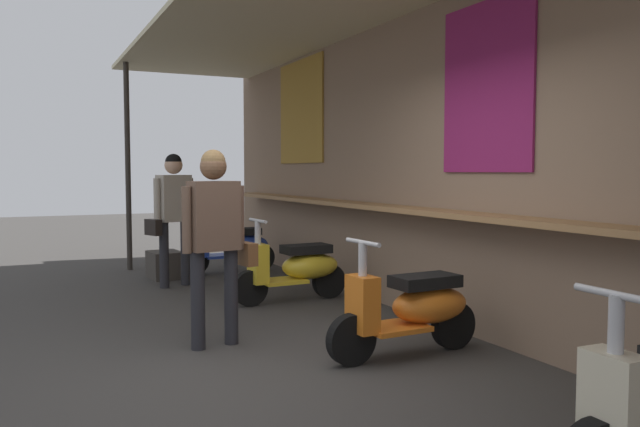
{
  "coord_description": "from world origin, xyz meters",
  "views": [
    {
      "loc": [
        4.24,
        -1.77,
        1.49
      ],
      "look_at": [
        -2.44,
        1.4,
        1.0
      ],
      "focal_mm": 35.57,
      "sensor_mm": 36.0,
      "label": 1
    }
  ],
  "objects_px": {
    "scooter_orange": "(413,308)",
    "shopper_browsing": "(173,205)",
    "shopper_with_handbag": "(216,227)",
    "scooter_yellow": "(297,268)",
    "merchandise_crate": "(165,265)",
    "scooter_blue": "(234,246)"
  },
  "relations": [
    {
      "from": "scooter_orange",
      "to": "shopper_browsing",
      "type": "bearing_deg",
      "value": -77.28
    },
    {
      "from": "scooter_orange",
      "to": "shopper_with_handbag",
      "type": "xyz_separation_m",
      "value": [
        -0.95,
        -1.37,
        0.63
      ]
    },
    {
      "from": "scooter_yellow",
      "to": "merchandise_crate",
      "type": "relative_size",
      "value": 2.77
    },
    {
      "from": "scooter_yellow",
      "to": "shopper_with_handbag",
      "type": "height_order",
      "value": "shopper_with_handbag"
    },
    {
      "from": "scooter_orange",
      "to": "shopper_with_handbag",
      "type": "height_order",
      "value": "shopper_with_handbag"
    },
    {
      "from": "scooter_blue",
      "to": "shopper_with_handbag",
      "type": "height_order",
      "value": "shopper_with_handbag"
    },
    {
      "from": "scooter_blue",
      "to": "shopper_browsing",
      "type": "distance_m",
      "value": 1.51
    },
    {
      "from": "shopper_with_handbag",
      "to": "scooter_yellow",
      "type": "bearing_deg",
      "value": -54.09
    },
    {
      "from": "scooter_orange",
      "to": "merchandise_crate",
      "type": "xyz_separation_m",
      "value": [
        -4.64,
        -1.05,
        -0.2
      ]
    },
    {
      "from": "scooter_blue",
      "to": "scooter_yellow",
      "type": "distance_m",
      "value": 2.37
    },
    {
      "from": "scooter_yellow",
      "to": "scooter_orange",
      "type": "bearing_deg",
      "value": 87.51
    },
    {
      "from": "merchandise_crate",
      "to": "shopper_browsing",
      "type": "bearing_deg",
      "value": -2.02
    },
    {
      "from": "scooter_yellow",
      "to": "shopper_browsing",
      "type": "relative_size",
      "value": 0.81
    },
    {
      "from": "scooter_yellow",
      "to": "shopper_with_handbag",
      "type": "xyz_separation_m",
      "value": [
        1.44,
        -1.37,
        0.63
      ]
    },
    {
      "from": "scooter_orange",
      "to": "scooter_yellow",
      "type": "bearing_deg",
      "value": -92.57
    },
    {
      "from": "scooter_orange",
      "to": "merchandise_crate",
      "type": "relative_size",
      "value": 2.77
    },
    {
      "from": "shopper_with_handbag",
      "to": "scooter_orange",
      "type": "bearing_deg",
      "value": -135.19
    },
    {
      "from": "shopper_with_handbag",
      "to": "shopper_browsing",
      "type": "xyz_separation_m",
      "value": [
        -2.98,
        0.29,
        0.03
      ]
    },
    {
      "from": "shopper_browsing",
      "to": "scooter_yellow",
      "type": "bearing_deg",
      "value": 13.93
    },
    {
      "from": "scooter_blue",
      "to": "scooter_orange",
      "type": "height_order",
      "value": "same"
    },
    {
      "from": "scooter_blue",
      "to": "shopper_with_handbag",
      "type": "relative_size",
      "value": 0.84
    },
    {
      "from": "scooter_blue",
      "to": "merchandise_crate",
      "type": "relative_size",
      "value": 2.77
    }
  ]
}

